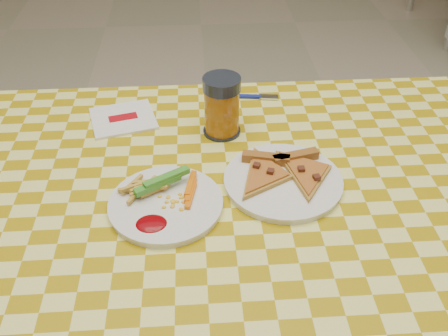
{
  "coord_description": "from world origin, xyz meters",
  "views": [
    {
      "loc": [
        -0.06,
        -0.72,
        1.39
      ],
      "look_at": [
        -0.01,
        0.06,
        0.78
      ],
      "focal_mm": 40.0,
      "sensor_mm": 36.0,
      "label": 1
    }
  ],
  "objects": [
    {
      "name": "pizza_slices",
      "position": [
        0.11,
        0.04,
        0.78
      ],
      "size": [
        0.24,
        0.21,
        0.02
      ],
      "color": "gold",
      "rests_on": "plate_right"
    },
    {
      "name": "drink_glass",
      "position": [
        -0.0,
        0.22,
        0.82
      ],
      "size": [
        0.08,
        0.08,
        0.14
      ],
      "color": "black",
      "rests_on": "table"
    },
    {
      "name": "plate_right",
      "position": [
        0.11,
        0.03,
        0.76
      ],
      "size": [
        0.26,
        0.26,
        0.01
      ],
      "primitive_type": "cylinder",
      "rotation": [
        0.0,
        0.0,
        -0.15
      ],
      "color": "white",
      "rests_on": "table"
    },
    {
      "name": "plate_left",
      "position": [
        -0.12,
        -0.03,
        0.76
      ],
      "size": [
        0.25,
        0.25,
        0.01
      ],
      "primitive_type": "cylinder",
      "rotation": [
        0.0,
        0.0,
        0.25
      ],
      "color": "white",
      "rests_on": "table"
    },
    {
      "name": "napkin",
      "position": [
        -0.23,
        0.28,
        0.76
      ],
      "size": [
        0.17,
        0.16,
        0.01
      ],
      "rotation": [
        0.0,
        0.0,
        0.25
      ],
      "color": "white",
      "rests_on": "table"
    },
    {
      "name": "fork",
      "position": [
        0.08,
        0.36,
        0.76
      ],
      "size": [
        0.15,
        0.04,
        0.01
      ],
      "rotation": [
        0.0,
        0.0,
        -0.13
      ],
      "color": "navy",
      "rests_on": "table"
    },
    {
      "name": "fries_veggies",
      "position": [
        -0.13,
        -0.01,
        0.78
      ],
      "size": [
        0.17,
        0.16,
        0.04
      ],
      "color": "gold",
      "rests_on": "plate_left"
    },
    {
      "name": "table",
      "position": [
        0.0,
        0.0,
        0.68
      ],
      "size": [
        1.28,
        0.88,
        0.76
      ],
      "color": "silver",
      "rests_on": "ground"
    }
  ]
}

